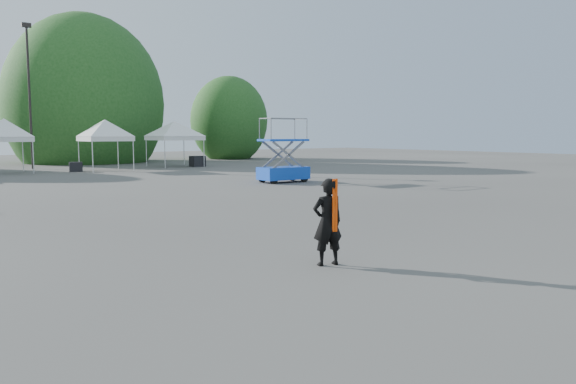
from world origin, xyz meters
TOP-DOWN VIEW (x-y plane):
  - ground at (0.00, 0.00)m, footprint 120.00×120.00m
  - light_pole_east at (3.00, 32.00)m, footprint 0.60×0.25m
  - tree_mid_e at (9.00, 39.00)m, footprint 5.12×5.12m
  - tree_far_e at (22.00, 37.00)m, footprint 3.84×3.84m
  - tent_e at (0.56, 28.16)m, footprint 3.86×3.86m
  - tent_f at (6.30, 27.02)m, footprint 4.02×4.02m
  - tent_g at (11.98, 28.51)m, footprint 4.66×4.66m
  - man at (0.02, -1.50)m, footprint 0.67×0.53m
  - scissor_lift at (10.14, 13.02)m, footprint 2.51×1.33m
  - crate_mid at (4.44, 27.33)m, footprint 0.92×0.80m
  - crate_east at (13.26, 27.46)m, footprint 1.02×0.80m

SIDE VIEW (x-z plane):
  - ground at x=0.00m, z-range 0.00..0.00m
  - crate_mid at x=4.44m, z-range 0.00..0.62m
  - crate_east at x=13.26m, z-range 0.00..0.78m
  - man at x=0.02m, z-range 0.00..1.62m
  - scissor_lift at x=10.14m, z-range 0.01..3.19m
  - tent_e at x=0.56m, z-range 1.12..5.00m
  - tent_f at x=6.30m, z-range 1.12..5.00m
  - tent_g at x=11.98m, z-range 1.12..5.00m
  - tree_far_e at x=22.00m, z-range 0.70..6.55m
  - tree_mid_e at x=9.00m, z-range 0.94..8.74m
  - light_pole_east at x=3.00m, z-range 0.62..10.42m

